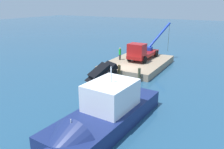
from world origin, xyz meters
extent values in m
plane|color=navy|center=(0.00, 0.00, 0.00)|extent=(200.00, 200.00, 0.00)
cube|color=gray|center=(-4.02, 0.00, 0.44)|extent=(11.34, 7.41, 0.89)
cube|color=maroon|center=(-5.42, 0.24, 1.61)|extent=(6.61, 2.53, 0.45)
cube|color=#AF1919|center=(-3.07, 0.18, 2.68)|extent=(1.90, 2.31, 1.68)
cylinder|color=black|center=(-3.10, 1.35, 1.39)|extent=(1.01, 0.33, 1.00)
cylinder|color=black|center=(-3.17, -1.00, 1.39)|extent=(1.01, 0.33, 1.00)
cylinder|color=black|center=(-7.68, 1.48, 1.39)|extent=(1.01, 0.33, 1.00)
cylinder|color=black|center=(-7.75, -0.87, 1.39)|extent=(1.01, 0.33, 1.00)
cylinder|color=#1938A5|center=(-9.19, 1.30, 4.01)|extent=(3.98, 2.43, 3.81)
cube|color=#1938A5|center=(-7.39, 0.30, 2.09)|extent=(1.00, 1.00, 0.50)
cylinder|color=#4C4C19|center=(-10.98, 2.29, 3.52)|extent=(0.04, 0.04, 4.51)
cylinder|color=#333333|center=(-3.21, -2.53, 1.28)|extent=(0.28, 0.28, 0.79)
cylinder|color=green|center=(-3.21, -2.53, 2.08)|extent=(0.34, 0.34, 0.79)
sphere|color=tan|center=(-3.21, -2.53, 2.58)|extent=(0.23, 0.23, 0.23)
cube|color=black|center=(3.71, -1.64, 0.57)|extent=(4.58, 3.55, 2.85)
cube|color=black|center=(3.79, -1.69, 1.16)|extent=(2.86, 2.55, 1.64)
cylinder|color=black|center=(5.18, -1.31, -0.52)|extent=(0.88, 0.59, 0.88)
cylinder|color=black|center=(4.33, -3.01, -0.52)|extent=(0.88, 0.59, 0.88)
cylinder|color=black|center=(2.78, -0.12, 1.07)|extent=(0.88, 0.59, 0.88)
cylinder|color=black|center=(1.94, -1.82, 1.07)|extent=(0.88, 0.59, 0.88)
cube|color=navy|center=(12.27, 4.41, 0.31)|extent=(11.27, 4.48, 1.97)
cube|color=white|center=(11.72, 4.45, 2.30)|extent=(4.06, 3.26, 2.01)
cylinder|color=white|center=(11.72, 4.45, 3.90)|extent=(0.10, 0.10, 1.20)
cylinder|color=silver|center=(16.13, 4.16, 1.79)|extent=(0.06, 0.06, 1.00)
cylinder|color=silver|center=(7.86, 4.70, 1.79)|extent=(0.06, 0.06, 1.00)
cylinder|color=brown|center=(2.08, -2.13, 0.82)|extent=(0.32, 0.32, 1.65)
cylinder|color=brown|center=(1.87, 0.01, 0.84)|extent=(0.35, 0.35, 1.68)
cylinder|color=#4C4C31|center=(1.99, 2.71, 0.84)|extent=(0.31, 0.31, 1.67)
camera|label=1|loc=(25.45, 12.23, 9.00)|focal=36.32mm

